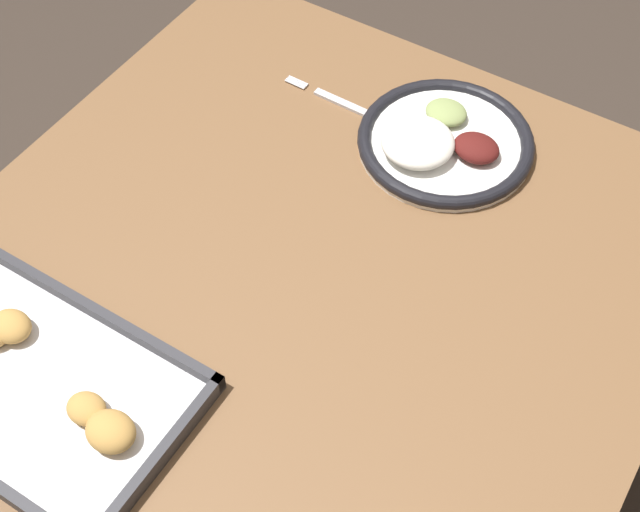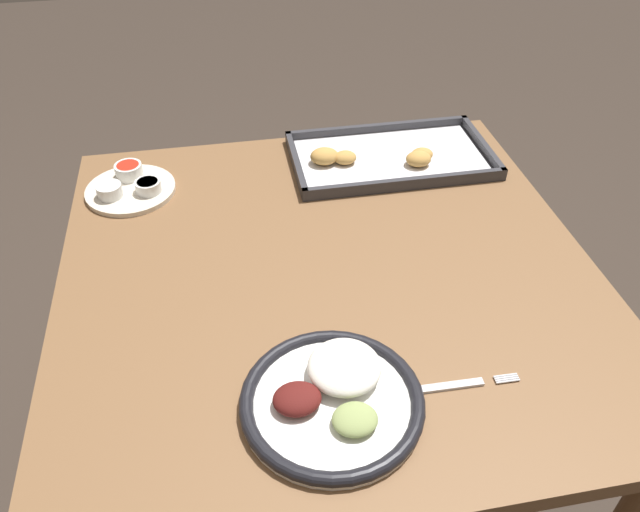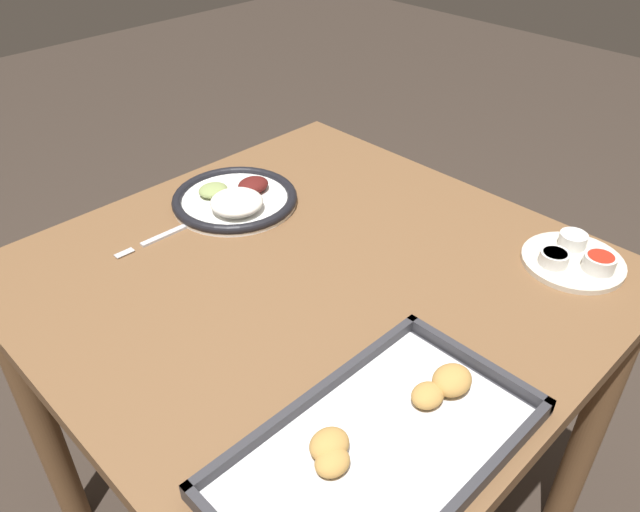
# 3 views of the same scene
# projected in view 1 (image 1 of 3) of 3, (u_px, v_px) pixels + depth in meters

# --- Properties ---
(ground_plane) EXTENTS (8.00, 8.00, 0.00)m
(ground_plane) POSITION_uv_depth(u_px,v_px,m) (313.00, 493.00, 1.74)
(ground_plane) COLOR #382D26
(dining_table) EXTENTS (0.91, 0.92, 0.75)m
(dining_table) POSITION_uv_depth(u_px,v_px,m) (311.00, 318.00, 1.24)
(dining_table) COLOR brown
(dining_table) RESTS_ON ground_plane
(dinner_plate) EXTENTS (0.25, 0.25, 0.05)m
(dinner_plate) POSITION_uv_depth(u_px,v_px,m) (443.00, 141.00, 1.26)
(dinner_plate) COLOR white
(dinner_plate) RESTS_ON dining_table
(fork) EXTENTS (0.20, 0.02, 0.00)m
(fork) POSITION_uv_depth(u_px,v_px,m) (349.00, 106.00, 1.32)
(fork) COLOR silver
(fork) RESTS_ON dining_table
(baking_tray) EXTENTS (0.42, 0.24, 0.04)m
(baking_tray) POSITION_uv_depth(u_px,v_px,m) (26.00, 377.00, 1.03)
(baking_tray) COLOR #333338
(baking_tray) RESTS_ON dining_table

